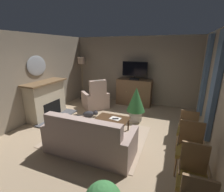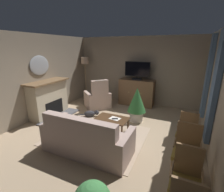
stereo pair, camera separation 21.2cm
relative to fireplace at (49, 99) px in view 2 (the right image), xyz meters
name	(u,v)px [view 2 (the right image)]	position (x,y,z in m)	size (l,w,h in m)	color
ground_plane	(103,134)	(2.31, -0.37, -0.63)	(5.77, 6.69, 0.04)	tan
wall_back	(136,71)	(2.31, 2.73, 0.79)	(5.77, 0.10, 2.79)	gray
wall_left	(30,78)	(-0.33, -0.37, 0.79)	(0.10, 6.69, 2.79)	gray
wall_right_with_window	(221,99)	(4.95, -0.37, 0.79)	(0.10, 6.69, 2.79)	gray
curtain_panel_near	(215,89)	(4.84, -0.18, 0.93)	(0.10, 0.44, 2.34)	slate
curtain_panel_far	(208,77)	(4.84, 1.32, 0.93)	(0.10, 0.44, 2.34)	slate
rug_central	(98,136)	(2.24, -0.55, -0.60)	(2.50, 2.10, 0.01)	tan
fireplace	(49,99)	(0.00, 0.00, 0.00)	(0.96, 1.60, 1.26)	#4C4C51
wall_mirror_oval	(40,65)	(-0.25, 0.00, 1.16)	(0.06, 0.79, 0.66)	#B2B7BF
tv_cabinet	(137,93)	(2.47, 2.38, -0.09)	(1.43, 0.57, 1.09)	#4A3523
television	(137,70)	(2.47, 2.32, 0.87)	(1.02, 0.20, 0.72)	black
coffee_table	(112,120)	(2.50, -0.17, -0.23)	(0.92, 0.59, 0.43)	#422B19
tv_remote	(115,119)	(2.60, -0.18, -0.17)	(0.17, 0.05, 0.02)	black
folded_newspaper	(115,118)	(2.58, -0.15, -0.18)	(0.30, 0.22, 0.01)	silver
sofa_floral	(86,140)	(2.38, -1.30, -0.27)	(2.04, 0.85, 0.99)	#A3897F
armchair_in_far_corner	(98,99)	(1.16, 1.41, -0.25)	(1.24, 1.24, 1.19)	#BC9E8E
side_chair_beside_plant	(186,178)	(4.44, -1.80, -0.08)	(0.45, 0.45, 0.99)	olive
side_chair_far_end	(187,149)	(4.44, -1.05, -0.07)	(0.50, 0.46, 1.02)	olive
side_chair_nearest_door	(187,131)	(4.44, -0.22, -0.10)	(0.47, 0.47, 0.91)	olive
potted_plant_on_hearth_side	(137,103)	(2.93, 0.84, 0.03)	(0.60, 0.60, 1.13)	beige
cat	(91,114)	(1.38, 0.51, -0.49)	(0.68, 0.40, 0.24)	#2D2D33
floor_lamp	(85,66)	(0.03, 2.28, 0.92)	(0.35, 0.35, 1.93)	#4C4233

